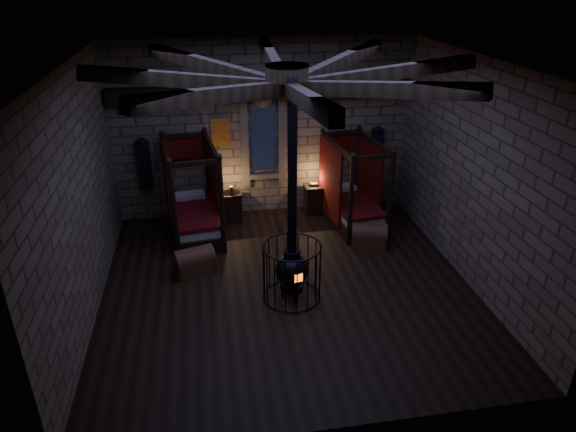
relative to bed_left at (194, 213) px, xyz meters
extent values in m
cube|color=black|center=(1.74, -2.48, -0.53)|extent=(7.00, 7.00, 0.01)
cube|color=#847054|center=(1.74, 1.02, 1.57)|extent=(7.00, 0.02, 4.20)
cube|color=#847054|center=(1.74, -5.98, 1.57)|extent=(7.00, 0.02, 4.20)
cube|color=#847054|center=(-1.76, -2.48, 1.57)|extent=(0.02, 7.00, 4.20)
cube|color=#847054|center=(5.24, -2.48, 1.57)|extent=(0.02, 7.00, 4.20)
cube|color=black|center=(1.74, -2.48, 3.67)|extent=(7.00, 7.00, 0.01)
cube|color=black|center=(1.74, 0.84, 2.52)|extent=(6.86, 0.35, 0.30)
cylinder|color=black|center=(1.74, -2.48, 3.52)|extent=(0.70, 0.70, 0.25)
cube|color=black|center=(1.74, 0.97, 1.37)|extent=(0.55, 0.04, 1.60)
cube|color=maroon|center=(0.74, 0.98, 1.57)|extent=(0.45, 0.03, 0.65)
cube|color=black|center=(-1.06, 0.86, 0.92)|extent=(0.30, 0.10, 1.15)
cube|color=black|center=(4.54, 0.86, 0.92)|extent=(0.30, 0.10, 1.15)
cube|color=black|center=(0.01, -0.08, -0.35)|extent=(1.29, 2.14, 0.35)
cube|color=beige|center=(0.01, -0.08, -0.08)|extent=(1.16, 1.97, 0.21)
cube|color=#670D0D|center=(0.01, -0.08, 0.05)|extent=(1.22, 2.02, 0.10)
cube|color=beige|center=(-0.08, 0.65, 0.15)|extent=(0.72, 0.42, 0.14)
cube|color=#620E08|center=(-0.11, 0.91, 1.27)|extent=(1.07, 0.18, 0.54)
cylinder|color=black|center=(-0.35, -1.11, 0.54)|extent=(0.11, 0.11, 2.14)
cylinder|color=black|center=(-0.59, 0.83, 0.54)|extent=(0.11, 0.11, 2.14)
cylinder|color=black|center=(0.61, -0.99, 0.54)|extent=(0.11, 0.11, 2.14)
cylinder|color=black|center=(0.37, 0.95, 0.54)|extent=(0.11, 0.11, 2.14)
cube|color=#620E08|center=(-0.54, 0.15, 0.59)|extent=(0.24, 1.46, 1.90)
cube|color=#620E08|center=(0.49, 0.27, 0.59)|extent=(0.24, 1.46, 1.90)
cube|color=black|center=(3.70, -0.12, -0.36)|extent=(1.22, 2.04, 0.33)
cube|color=beige|center=(3.70, -0.12, -0.10)|extent=(1.09, 1.88, 0.20)
cube|color=#670D0D|center=(3.70, -0.12, 0.03)|extent=(1.15, 1.92, 0.09)
cube|color=beige|center=(3.62, 0.59, 0.12)|extent=(0.68, 0.40, 0.13)
cube|color=#620E08|center=(3.59, 0.83, 1.19)|extent=(1.02, 0.17, 0.51)
cylinder|color=black|center=(3.35, -1.09, 0.49)|extent=(0.10, 0.10, 2.04)
cylinder|color=black|center=(3.14, 0.75, 0.49)|extent=(0.10, 0.10, 2.04)
cylinder|color=black|center=(4.27, -0.98, 0.49)|extent=(0.10, 0.10, 2.04)
cylinder|color=black|center=(4.06, 0.86, 0.49)|extent=(0.10, 0.10, 2.04)
cube|color=#620E08|center=(3.18, 0.10, 0.54)|extent=(0.22, 1.39, 1.81)
cube|color=#620E08|center=(4.16, 0.22, 0.54)|extent=(0.22, 1.39, 1.81)
cube|color=brown|center=(-0.02, -1.70, -0.37)|extent=(0.87, 0.67, 0.32)
cylinder|color=brown|center=(-0.02, -1.70, -0.21)|extent=(0.87, 0.67, 0.47)
cube|color=#A68433|center=(-0.36, -1.80, -0.37)|extent=(0.19, 0.48, 0.34)
cube|color=#A68433|center=(0.32, -1.60, -0.37)|extent=(0.19, 0.48, 0.34)
cube|color=brown|center=(3.78, -1.23, -0.37)|extent=(0.86, 0.66, 0.31)
cylinder|color=brown|center=(3.78, -1.23, -0.21)|extent=(0.86, 0.66, 0.46)
cube|color=#A68433|center=(3.44, -1.13, -0.37)|extent=(0.18, 0.47, 0.33)
cube|color=#A68433|center=(4.11, -1.33, -0.37)|extent=(0.18, 0.47, 0.33)
cube|color=black|center=(0.89, 0.53, -0.18)|extent=(0.46, 0.44, 0.70)
cube|color=black|center=(0.89, 0.53, 0.19)|extent=(0.50, 0.49, 0.04)
cylinder|color=#A68433|center=(0.89, 0.53, 0.29)|extent=(0.10, 0.10, 0.16)
cube|color=black|center=(2.92, 0.63, -0.18)|extent=(0.43, 0.41, 0.70)
cube|color=black|center=(2.92, 0.63, 0.19)|extent=(0.47, 0.45, 0.04)
cube|color=brown|center=(2.92, 0.63, 0.25)|extent=(0.18, 0.13, 0.05)
cylinder|color=black|center=(1.76, -2.89, -0.29)|extent=(0.44, 0.44, 0.11)
sphere|color=black|center=(1.76, -2.89, 0.07)|extent=(0.61, 0.61, 0.61)
cylinder|color=black|center=(1.76, -2.89, 0.40)|extent=(0.30, 0.30, 0.15)
cube|color=#FF5914|center=(1.83, -3.17, 0.07)|extent=(0.15, 0.06, 0.15)
cylinder|color=black|center=(1.76, -2.89, 1.99)|extent=(0.16, 0.16, 3.07)
torus|color=black|center=(1.76, -2.89, -0.49)|extent=(1.08, 1.08, 0.03)
torus|color=black|center=(1.76, -2.89, 0.56)|extent=(1.08, 1.08, 0.03)
camera|label=1|loc=(0.37, -10.74, 5.04)|focal=32.00mm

